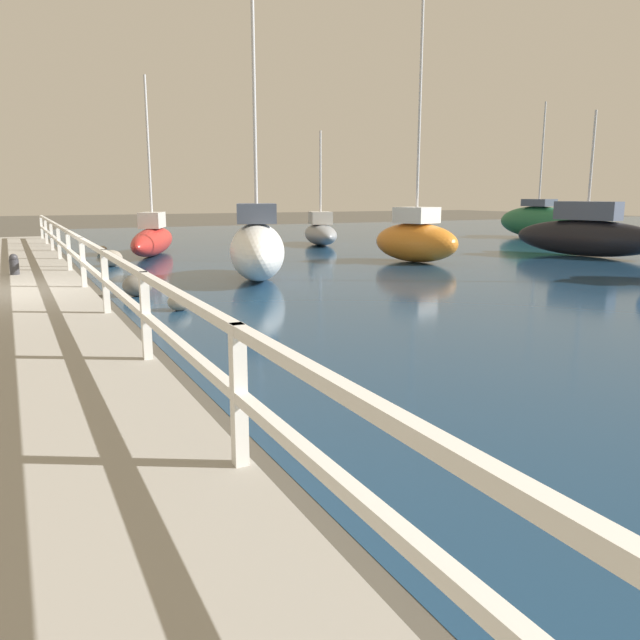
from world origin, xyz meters
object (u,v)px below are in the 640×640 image
mooring_bollard (14,264)px  sailboat_red (153,239)px  sailboat_white (257,248)px  sailboat_black (586,234)px  sailboat_gray (320,232)px  sailboat_green (538,221)px  sailboat_orange (416,239)px

mooring_bollard → sailboat_red: sailboat_red is taller
sailboat_white → sailboat_black: bearing=23.0°
sailboat_gray → sailboat_white: sailboat_white is taller
sailboat_white → mooring_bollard: bearing=-172.6°
sailboat_gray → sailboat_green: bearing=13.4°
sailboat_black → sailboat_orange: size_ratio=0.69×
sailboat_black → sailboat_orange: (-6.65, 1.07, -0.03)m
sailboat_white → sailboat_orange: bearing=35.6°
mooring_bollard → sailboat_red: 8.25m
sailboat_green → sailboat_white: 20.70m
sailboat_red → sailboat_black: 15.73m
sailboat_black → sailboat_green: size_ratio=0.83×
mooring_bollard → sailboat_orange: (11.93, 0.46, 0.20)m
sailboat_orange → sailboat_white: (-6.22, -1.74, 0.07)m
sailboat_black → sailboat_green: (5.88, 8.11, 0.08)m
mooring_bollard → sailboat_gray: (12.31, 8.26, 0.00)m
sailboat_black → sailboat_green: sailboat_green is taller
mooring_bollard → sailboat_white: 5.86m
sailboat_orange → sailboat_green: bearing=11.0°
mooring_bollard → sailboat_gray: sailboat_gray is taller
mooring_bollard → sailboat_red: size_ratio=0.08×
sailboat_gray → sailboat_green: (12.15, -0.75, 0.31)m
sailboat_orange → sailboat_gray: size_ratio=1.65×
sailboat_red → sailboat_orange: (7.24, -6.32, 0.16)m
sailboat_black → sailboat_gray: (-6.27, 8.87, -0.23)m
sailboat_red → sailboat_white: (1.02, -8.05, 0.23)m
sailboat_gray → sailboat_white: 11.59m
mooring_bollard → sailboat_white: bearing=-12.6°
sailboat_red → sailboat_green: sailboat_green is taller
sailboat_black → sailboat_orange: sailboat_orange is taller
sailboat_black → sailboat_white: bearing=169.9°
sailboat_black → sailboat_white: size_ratio=0.68×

